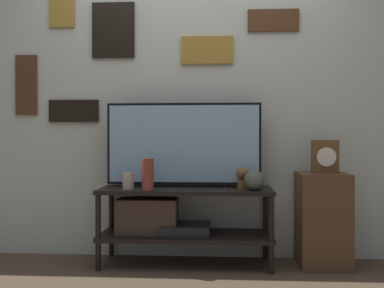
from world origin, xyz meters
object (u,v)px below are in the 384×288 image
object	(u,v)px
vase_round_glass	(254,180)
vase_tall_ceramic	(148,174)
candle_jar	(128,181)
television	(184,144)
decorative_bust	(242,177)
mantel_clock	(325,157)

from	to	relation	value
vase_round_glass	vase_tall_ceramic	bearing A→B (deg)	-175.96
vase_tall_ceramic	candle_jar	distance (m)	0.18
television	decorative_bust	bearing A→B (deg)	-10.77
decorative_bust	mantel_clock	distance (m)	0.63
television	vase_round_glass	xyz separation A→B (m)	(0.52, -0.21, -0.26)
vase_tall_ceramic	decorative_bust	distance (m)	0.71
television	decorative_bust	distance (m)	0.52
mantel_clock	vase_round_glass	bearing A→B (deg)	-165.32
television	mantel_clock	world-z (taller)	television
vase_tall_ceramic	mantel_clock	size ratio (longest dim) A/B	0.94
candle_jar	decorative_bust	xyz separation A→B (m)	(0.84, 0.11, 0.02)
decorative_bust	mantel_clock	world-z (taller)	mantel_clock
vase_round_glass	mantel_clock	distance (m)	0.57
vase_tall_ceramic	decorative_bust	xyz separation A→B (m)	(0.68, 0.18, -0.03)
candle_jar	mantel_clock	xyz separation A→B (m)	(1.45, 0.12, 0.18)
television	vase_tall_ceramic	xyz separation A→B (m)	(-0.24, -0.27, -0.22)
television	vase_round_glass	world-z (taller)	television
vase_tall_ceramic	candle_jar	world-z (taller)	vase_tall_ceramic
candle_jar	vase_round_glass	bearing A→B (deg)	-1.31
television	mantel_clock	xyz separation A→B (m)	(1.05, -0.08, -0.09)
vase_tall_ceramic	television	bearing A→B (deg)	48.63
decorative_bust	mantel_clock	size ratio (longest dim) A/B	0.64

